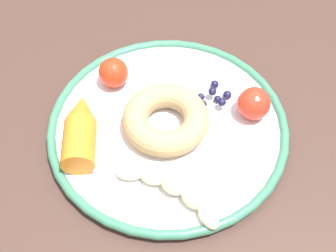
{
  "coord_description": "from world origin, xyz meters",
  "views": [
    {
      "loc": [
        -0.35,
        0.08,
        1.26
      ],
      "look_at": [
        0.01,
        0.04,
        0.75
      ],
      "focal_mm": 51.08,
      "sensor_mm": 36.0,
      "label": 1
    }
  ],
  "objects_px": {
    "tomato_near": "(254,104)",
    "tomato_mid": "(114,73)",
    "dining_table": "(195,171)",
    "donut": "(166,119)",
    "blueberry_pile": "(214,96)",
    "plate": "(168,127)",
    "banana": "(172,187)",
    "carrot_orange": "(80,130)"
  },
  "relations": [
    {
      "from": "plate",
      "to": "tomato_mid",
      "type": "distance_m",
      "value": 0.11
    },
    {
      "from": "carrot_orange",
      "to": "blueberry_pile",
      "type": "relative_size",
      "value": 2.17
    },
    {
      "from": "carrot_orange",
      "to": "donut",
      "type": "bearing_deg",
      "value": -86.48
    },
    {
      "from": "banana",
      "to": "tomato_mid",
      "type": "xyz_separation_m",
      "value": [
        0.18,
        0.06,
        0.01
      ]
    },
    {
      "from": "tomato_mid",
      "to": "dining_table",
      "type": "bearing_deg",
      "value": -132.26
    },
    {
      "from": "tomato_mid",
      "to": "tomato_near",
      "type": "bearing_deg",
      "value": -113.16
    },
    {
      "from": "tomato_near",
      "to": "carrot_orange",
      "type": "bearing_deg",
      "value": 93.73
    },
    {
      "from": "blueberry_pile",
      "to": "tomato_near",
      "type": "relative_size",
      "value": 1.16
    },
    {
      "from": "donut",
      "to": "blueberry_pile",
      "type": "xyz_separation_m",
      "value": [
        0.04,
        -0.07,
        -0.01
      ]
    },
    {
      "from": "plate",
      "to": "tomato_near",
      "type": "relative_size",
      "value": 7.22
    },
    {
      "from": "carrot_orange",
      "to": "tomato_mid",
      "type": "relative_size",
      "value": 2.64
    },
    {
      "from": "dining_table",
      "to": "blueberry_pile",
      "type": "bearing_deg",
      "value": -29.6
    },
    {
      "from": "donut",
      "to": "blueberry_pile",
      "type": "relative_size",
      "value": 2.21
    },
    {
      "from": "plate",
      "to": "donut",
      "type": "relative_size",
      "value": 2.82
    },
    {
      "from": "plate",
      "to": "blueberry_pile",
      "type": "bearing_deg",
      "value": -61.19
    },
    {
      "from": "carrot_orange",
      "to": "tomato_mid",
      "type": "xyz_separation_m",
      "value": [
        0.09,
        -0.05,
        0.0
      ]
    },
    {
      "from": "donut",
      "to": "tomato_mid",
      "type": "bearing_deg",
      "value": 36.44
    },
    {
      "from": "donut",
      "to": "blueberry_pile",
      "type": "height_order",
      "value": "donut"
    },
    {
      "from": "dining_table",
      "to": "blueberry_pile",
      "type": "height_order",
      "value": "blueberry_pile"
    },
    {
      "from": "carrot_orange",
      "to": "tomato_near",
      "type": "height_order",
      "value": "tomato_near"
    },
    {
      "from": "plate",
      "to": "tomato_mid",
      "type": "height_order",
      "value": "tomato_mid"
    },
    {
      "from": "carrot_orange",
      "to": "donut",
      "type": "distance_m",
      "value": 0.11
    },
    {
      "from": "banana",
      "to": "tomato_near",
      "type": "height_order",
      "value": "tomato_near"
    },
    {
      "from": "dining_table",
      "to": "banana",
      "type": "relative_size",
      "value": 8.5
    },
    {
      "from": "donut",
      "to": "dining_table",
      "type": "bearing_deg",
      "value": -104.3
    },
    {
      "from": "dining_table",
      "to": "banana",
      "type": "distance_m",
      "value": 0.15
    },
    {
      "from": "plate",
      "to": "blueberry_pile",
      "type": "xyz_separation_m",
      "value": [
        0.04,
        -0.07,
        0.01
      ]
    },
    {
      "from": "donut",
      "to": "tomato_near",
      "type": "bearing_deg",
      "value": -86.08
    },
    {
      "from": "dining_table",
      "to": "tomato_near",
      "type": "xyz_separation_m",
      "value": [
        0.02,
        -0.07,
        0.13
      ]
    },
    {
      "from": "donut",
      "to": "tomato_mid",
      "type": "height_order",
      "value": "tomato_mid"
    },
    {
      "from": "carrot_orange",
      "to": "donut",
      "type": "relative_size",
      "value": 0.98
    },
    {
      "from": "carrot_orange",
      "to": "tomato_mid",
      "type": "bearing_deg",
      "value": -26.94
    },
    {
      "from": "banana",
      "to": "blueberry_pile",
      "type": "distance_m",
      "value": 0.15
    },
    {
      "from": "dining_table",
      "to": "carrot_orange",
      "type": "distance_m",
      "value": 0.2
    },
    {
      "from": "donut",
      "to": "tomato_near",
      "type": "distance_m",
      "value": 0.12
    },
    {
      "from": "plate",
      "to": "donut",
      "type": "distance_m",
      "value": 0.02
    },
    {
      "from": "dining_table",
      "to": "tomato_near",
      "type": "height_order",
      "value": "tomato_near"
    },
    {
      "from": "tomato_near",
      "to": "tomato_mid",
      "type": "relative_size",
      "value": 1.05
    },
    {
      "from": "dining_table",
      "to": "tomato_mid",
      "type": "relative_size",
      "value": 23.94
    },
    {
      "from": "banana",
      "to": "plate",
      "type": "bearing_deg",
      "value": -3.76
    },
    {
      "from": "blueberry_pile",
      "to": "tomato_mid",
      "type": "bearing_deg",
      "value": 70.64
    },
    {
      "from": "tomato_near",
      "to": "banana",
      "type": "bearing_deg",
      "value": 131.03
    }
  ]
}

